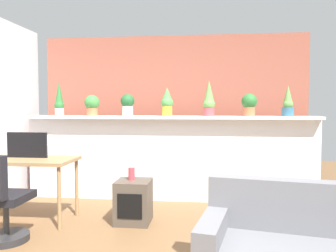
{
  "coord_description": "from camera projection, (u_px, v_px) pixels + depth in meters",
  "views": [
    {
      "loc": [
        0.56,
        -2.84,
        1.36
      ],
      "look_at": [
        0.07,
        1.32,
        1.12
      ],
      "focal_mm": 35.95,
      "sensor_mm": 36.0,
      "label": 1
    }
  ],
  "objects": [
    {
      "name": "tv_monitor",
      "position": [
        27.0,
        145.0,
        4.06
      ],
      "size": [
        0.5,
        0.04,
        0.31
      ],
      "primitive_type": "cube",
      "color": "black",
      "rests_on": "desk"
    },
    {
      "name": "side_cube_shelf",
      "position": [
        133.0,
        202.0,
        3.95
      ],
      "size": [
        0.4,
        0.41,
        0.5
      ],
      "color": "#4C4238",
      "rests_on": "ground"
    },
    {
      "name": "potted_plant_0",
      "position": [
        59.0,
        100.0,
        5.01
      ],
      "size": [
        0.14,
        0.14,
        0.5
      ],
      "color": "silver",
      "rests_on": "plant_shelf"
    },
    {
      "name": "potted_plant_5",
      "position": [
        249.0,
        104.0,
        4.65
      ],
      "size": [
        0.21,
        0.21,
        0.31
      ],
      "color": "#C66B42",
      "rests_on": "plant_shelf"
    },
    {
      "name": "potted_plant_2",
      "position": [
        128.0,
        104.0,
        4.9
      ],
      "size": [
        0.2,
        0.2,
        0.32
      ],
      "color": "silver",
      "rests_on": "plant_shelf"
    },
    {
      "name": "potted_plant_3",
      "position": [
        167.0,
        102.0,
        4.81
      ],
      "size": [
        0.18,
        0.18,
        0.41
      ],
      "color": "gold",
      "rests_on": "plant_shelf"
    },
    {
      "name": "divider_wall",
      "position": [
        169.0,
        159.0,
        4.91
      ],
      "size": [
        4.21,
        0.16,
        1.19
      ],
      "primitive_type": "cube",
      "color": "white",
      "rests_on": "ground"
    },
    {
      "name": "vase_on_shelf",
      "position": [
        132.0,
        174.0,
        3.97
      ],
      "size": [
        0.08,
        0.08,
        0.15
      ],
      "primitive_type": "cylinder",
      "color": "#CC3D47",
      "rests_on": "side_cube_shelf"
    },
    {
      "name": "brick_wall_behind",
      "position": [
        173.0,
        114.0,
        5.47
      ],
      "size": [
        4.21,
        0.1,
        2.5
      ],
      "primitive_type": "cube",
      "color": "#9E5442",
      "rests_on": "ground"
    },
    {
      "name": "potted_plant_1",
      "position": [
        92.0,
        105.0,
        4.92
      ],
      "size": [
        0.22,
        0.22,
        0.3
      ],
      "color": "#C66B42",
      "rests_on": "plant_shelf"
    },
    {
      "name": "office_chair",
      "position": [
        1.0,
        205.0,
        3.34
      ],
      "size": [
        0.5,
        0.5,
        0.91
      ],
      "color": "#262628",
      "rests_on": "ground"
    },
    {
      "name": "plant_shelf",
      "position": [
        168.0,
        117.0,
        4.83
      ],
      "size": [
        4.21,
        0.37,
        0.04
      ],
      "primitive_type": "cube",
      "color": "white",
      "rests_on": "divider_wall"
    },
    {
      "name": "potted_plant_4",
      "position": [
        209.0,
        100.0,
        4.77
      ],
      "size": [
        0.17,
        0.17,
        0.5
      ],
      "color": "#B7474C",
      "rests_on": "plant_shelf"
    },
    {
      "name": "potted_plant_6",
      "position": [
        288.0,
        103.0,
        4.6
      ],
      "size": [
        0.16,
        0.16,
        0.42
      ],
      "color": "#386B84",
      "rests_on": "plant_shelf"
    },
    {
      "name": "desk",
      "position": [
        28.0,
        166.0,
        3.99
      ],
      "size": [
        1.1,
        0.6,
        0.75
      ],
      "color": "#99754C",
      "rests_on": "ground"
    }
  ]
}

